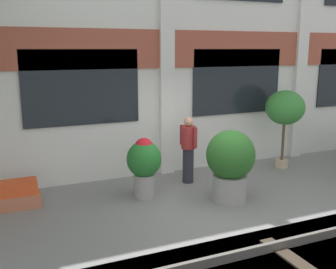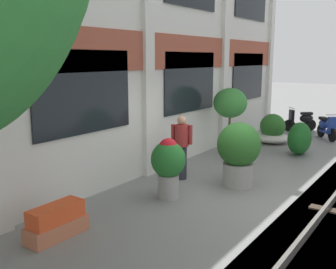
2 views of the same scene
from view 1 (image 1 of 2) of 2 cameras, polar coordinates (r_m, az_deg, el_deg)
ground_plane at (r=8.13m, az=6.47°, el=-10.21°), size 80.00×80.00×0.00m
potted_plant_ribbed_drum at (r=8.30m, az=-3.49°, el=-4.07°), size 0.73×0.73×1.29m
potted_plant_terracotta_small at (r=10.68m, az=16.62°, el=3.53°), size 1.01×1.01×2.06m
potted_plant_fluted_column at (r=8.17m, az=9.04°, el=-3.95°), size 1.00×1.00×1.50m
potted_plant_square_trough at (r=8.44m, az=-21.64°, el=-8.25°), size 1.07×0.43×0.56m
resident_by_doorway at (r=9.19m, az=2.96°, el=-1.94°), size 0.34×0.50×1.57m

